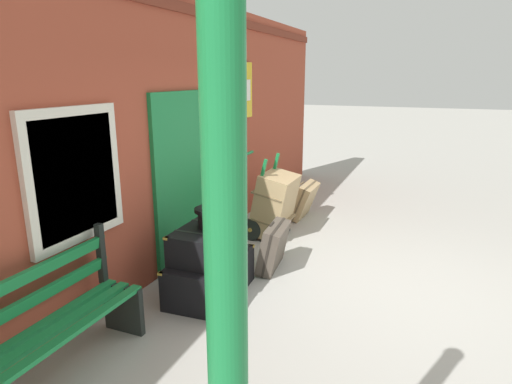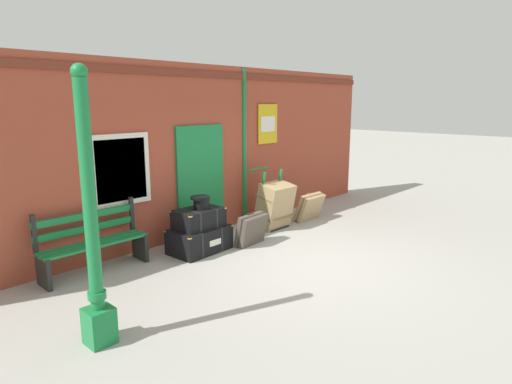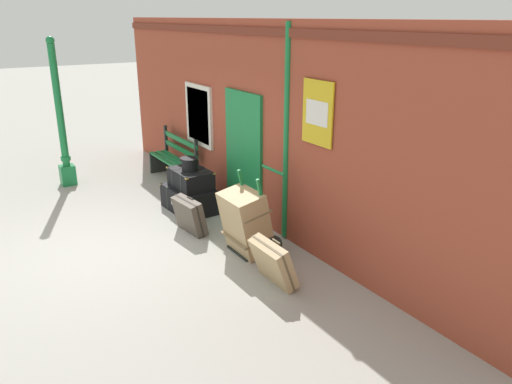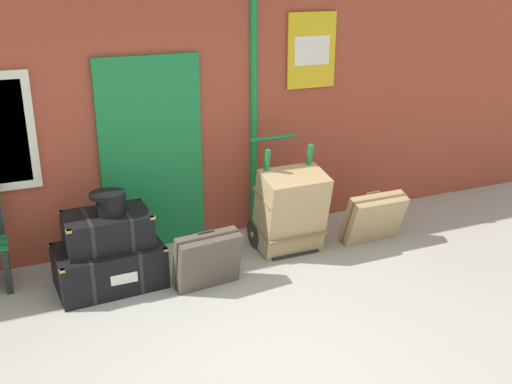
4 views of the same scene
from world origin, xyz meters
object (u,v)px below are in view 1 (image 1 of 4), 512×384
object	(u,v)px
steamer_trunk_middle	(207,242)
suitcase_beige	(304,200)
round_hatbox	(211,216)
porters_trolley	(263,216)
steamer_trunk_base	(210,276)
large_brown_trunk	(274,204)
platform_bench	(49,329)
suitcase_brown	(273,247)

from	to	relation	value
steamer_trunk_middle	suitcase_beige	world-z (taller)	steamer_trunk_middle
round_hatbox	porters_trolley	world-z (taller)	porters_trolley
steamer_trunk_base	porters_trolley	size ratio (longest dim) A/B	0.88
steamer_trunk_middle	suitcase_beige	xyz separation A→B (m)	(2.89, -0.22, -0.28)
porters_trolley	large_brown_trunk	distance (m)	0.27
steamer_trunk_middle	porters_trolley	size ratio (longest dim) A/B	0.69
platform_bench	steamer_trunk_middle	distance (m)	1.75
platform_bench	porters_trolley	bearing A→B (deg)	-4.66
round_hatbox	suitcase_brown	distance (m)	1.07
steamer_trunk_base	steamer_trunk_middle	world-z (taller)	steamer_trunk_middle
suitcase_brown	round_hatbox	bearing A→B (deg)	153.35
large_brown_trunk	round_hatbox	bearing A→B (deg)	179.30
large_brown_trunk	suitcase_brown	xyz separation A→B (m)	(-1.08, -0.38, -0.19)
round_hatbox	steamer_trunk_middle	bearing A→B (deg)	148.80
platform_bench	round_hatbox	size ratio (longest dim) A/B	4.77
steamer_trunk_middle	suitcase_beige	distance (m)	2.91
porters_trolley	suitcase_brown	bearing A→B (deg)	-152.71
round_hatbox	large_brown_trunk	bearing A→B (deg)	-0.70
suitcase_beige	porters_trolley	bearing A→B (deg)	160.06
steamer_trunk_base	large_brown_trunk	world-z (taller)	large_brown_trunk
large_brown_trunk	suitcase_beige	world-z (taller)	large_brown_trunk
large_brown_trunk	porters_trolley	bearing A→B (deg)	90.00
porters_trolley	suitcase_brown	distance (m)	1.22
steamer_trunk_middle	large_brown_trunk	size ratio (longest dim) A/B	0.86
suitcase_brown	platform_bench	bearing A→B (deg)	161.45
porters_trolley	suitcase_beige	xyz separation A→B (m)	(0.96, -0.35, 0.03)
porters_trolley	platform_bench	bearing A→B (deg)	175.34
round_hatbox	suitcase_beige	size ratio (longest dim) A/B	0.49
suitcase_brown	suitcase_beige	bearing A→B (deg)	5.90
round_hatbox	suitcase_brown	xyz separation A→B (m)	(0.81, -0.40, -0.58)
steamer_trunk_middle	steamer_trunk_base	bearing A→B (deg)	-117.87
platform_bench	porters_trolley	world-z (taller)	porters_trolley
round_hatbox	large_brown_trunk	distance (m)	1.93
steamer_trunk_base	suitcase_brown	distance (m)	0.96
porters_trolley	steamer_trunk_base	bearing A→B (deg)	-175.29
round_hatbox	suitcase_beige	xyz separation A→B (m)	(2.85, -0.19, -0.57)
steamer_trunk_middle	round_hatbox	size ratio (longest dim) A/B	2.44
porters_trolley	suitcase_brown	size ratio (longest dim) A/B	1.80
platform_bench	steamer_trunk_base	bearing A→B (deg)	-15.22
steamer_trunk_base	suitcase_brown	size ratio (longest dim) A/B	1.58
round_hatbox	suitcase_beige	world-z (taller)	round_hatbox
steamer_trunk_base	steamer_trunk_middle	bearing A→B (deg)	62.13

